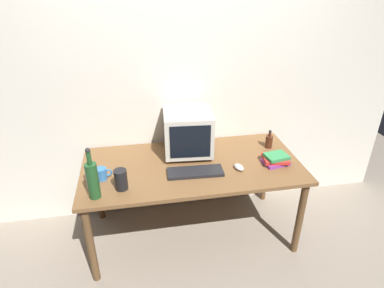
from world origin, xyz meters
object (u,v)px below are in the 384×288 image
(bottle_tall, at_px, (93,179))
(computer_mouse, at_px, (239,167))
(book_stack, at_px, (276,159))
(mug, at_px, (102,174))
(crt_monitor, at_px, (188,132))
(metal_canister, at_px, (121,180))
(keyboard, at_px, (196,172))
(bottle_short, at_px, (269,141))

(bottle_tall, bearing_deg, computer_mouse, 8.62)
(computer_mouse, relative_size, book_stack, 0.47)
(bottle_tall, height_order, mug, bottle_tall)
(crt_monitor, bearing_deg, book_stack, -24.33)
(bottle_tall, bearing_deg, mug, 80.85)
(metal_canister, bearing_deg, bottle_tall, -160.11)
(bottle_tall, bearing_deg, keyboard, 12.70)
(keyboard, bearing_deg, book_stack, 5.47)
(computer_mouse, distance_m, bottle_tall, 1.08)
(bottle_tall, height_order, book_stack, bottle_tall)
(bottle_short, relative_size, book_stack, 0.78)
(keyboard, height_order, book_stack, book_stack)
(computer_mouse, distance_m, mug, 1.03)
(bottle_short, relative_size, metal_canister, 1.10)
(crt_monitor, relative_size, metal_canister, 2.77)
(keyboard, distance_m, computer_mouse, 0.34)
(crt_monitor, height_order, bottle_tall, bottle_tall)
(keyboard, height_order, bottle_tall, bottle_tall)
(computer_mouse, bearing_deg, bottle_tall, 172.00)
(crt_monitor, distance_m, book_stack, 0.73)
(computer_mouse, bearing_deg, keyboard, 163.00)
(bottle_tall, relative_size, book_stack, 1.76)
(keyboard, distance_m, bottle_short, 0.76)
(computer_mouse, height_order, bottle_tall, bottle_tall)
(computer_mouse, xyz_separation_m, bottle_tall, (-1.06, -0.16, 0.12))
(bottle_tall, height_order, bottle_short, bottle_tall)
(metal_canister, bearing_deg, computer_mouse, 6.26)
(computer_mouse, distance_m, metal_canister, 0.89)
(metal_canister, bearing_deg, keyboard, 10.29)
(crt_monitor, bearing_deg, keyboard, -89.69)
(crt_monitor, height_order, mug, crt_monitor)
(computer_mouse, xyz_separation_m, metal_canister, (-0.88, -0.10, 0.06))
(book_stack, bearing_deg, keyboard, -177.31)
(mug, bearing_deg, keyboard, -4.02)
(bottle_short, distance_m, book_stack, 0.27)
(keyboard, xyz_separation_m, mug, (-0.69, 0.05, 0.03))
(computer_mouse, relative_size, bottle_tall, 0.27)
(book_stack, distance_m, metal_canister, 1.20)
(bottle_short, bearing_deg, keyboard, -157.27)
(crt_monitor, height_order, computer_mouse, crt_monitor)
(mug, bearing_deg, computer_mouse, -2.83)
(bottle_tall, distance_m, book_stack, 1.39)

